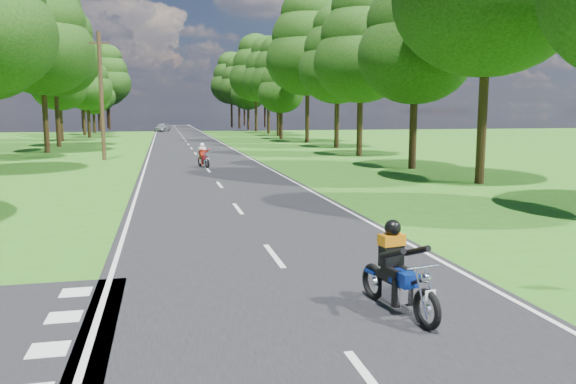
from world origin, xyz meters
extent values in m
plane|color=#306216|center=(0.00, 0.00, 0.00)|extent=(160.00, 160.00, 0.00)
cube|color=black|center=(0.00, 50.00, 0.01)|extent=(7.00, 140.00, 0.02)
cube|color=silver|center=(0.00, 2.00, 0.02)|extent=(0.12, 2.00, 0.01)
cube|color=silver|center=(0.00, 8.00, 0.02)|extent=(0.12, 2.00, 0.01)
cube|color=silver|center=(0.00, 14.00, 0.02)|extent=(0.12, 2.00, 0.01)
cube|color=silver|center=(0.00, 20.00, 0.02)|extent=(0.12, 2.00, 0.01)
cube|color=silver|center=(0.00, 26.00, 0.02)|extent=(0.12, 2.00, 0.01)
cube|color=silver|center=(0.00, 32.00, 0.02)|extent=(0.12, 2.00, 0.01)
cube|color=silver|center=(0.00, 38.00, 0.02)|extent=(0.12, 2.00, 0.01)
cube|color=silver|center=(0.00, 44.00, 0.02)|extent=(0.12, 2.00, 0.01)
cube|color=silver|center=(0.00, 50.00, 0.02)|extent=(0.12, 2.00, 0.01)
cube|color=silver|center=(0.00, 56.00, 0.02)|extent=(0.12, 2.00, 0.01)
cube|color=silver|center=(0.00, 62.00, 0.02)|extent=(0.12, 2.00, 0.01)
cube|color=silver|center=(0.00, 68.00, 0.02)|extent=(0.12, 2.00, 0.01)
cube|color=silver|center=(0.00, 74.00, 0.02)|extent=(0.12, 2.00, 0.01)
cube|color=silver|center=(0.00, 80.00, 0.02)|extent=(0.12, 2.00, 0.01)
cube|color=silver|center=(0.00, 86.00, 0.02)|extent=(0.12, 2.00, 0.01)
cube|color=silver|center=(0.00, 92.00, 0.02)|extent=(0.12, 2.00, 0.01)
cube|color=silver|center=(0.00, 98.00, 0.02)|extent=(0.12, 2.00, 0.01)
cube|color=silver|center=(0.00, 104.00, 0.02)|extent=(0.12, 2.00, 0.01)
cube|color=silver|center=(0.00, 110.00, 0.02)|extent=(0.12, 2.00, 0.01)
cube|color=silver|center=(0.00, 116.00, 0.02)|extent=(0.12, 2.00, 0.01)
cube|color=silver|center=(-3.30, 50.00, 0.02)|extent=(0.10, 140.00, 0.01)
cube|color=silver|center=(3.30, 50.00, 0.02)|extent=(0.10, 140.00, 0.01)
cube|color=silver|center=(-3.80, -2.10, 0.02)|extent=(0.50, 0.50, 0.01)
cube|color=silver|center=(-3.80, -0.90, 0.02)|extent=(0.50, 0.50, 0.01)
cube|color=silver|center=(-3.80, 0.30, 0.02)|extent=(0.50, 0.50, 0.01)
cylinder|color=black|center=(-10.82, 35.60, 2.16)|extent=(0.40, 0.40, 4.32)
ellipsoid|color=#13330B|center=(-10.82, 35.60, 7.47)|extent=(7.56, 7.56, 6.42)
ellipsoid|color=#13330B|center=(-10.82, 35.60, 9.58)|extent=(6.48, 6.48, 5.51)
cylinder|color=black|center=(-11.26, 43.10, 2.20)|extent=(0.40, 0.40, 4.40)
ellipsoid|color=#13330B|center=(-11.26, 43.10, 7.62)|extent=(7.71, 7.71, 6.55)
ellipsoid|color=#13330B|center=(-11.26, 43.10, 9.77)|extent=(6.60, 6.60, 5.61)
ellipsoid|color=#13330B|center=(-11.26, 43.10, 11.92)|extent=(4.95, 4.95, 4.21)
cylinder|color=black|center=(-12.61, 52.78, 1.60)|extent=(0.40, 0.40, 3.20)
ellipsoid|color=#13330B|center=(-12.61, 52.78, 5.54)|extent=(5.60, 5.60, 4.76)
ellipsoid|color=#13330B|center=(-12.61, 52.78, 7.10)|extent=(4.80, 4.80, 4.08)
ellipsoid|color=#13330B|center=(-12.61, 52.78, 8.66)|extent=(3.60, 3.60, 3.06)
cylinder|color=black|center=(-10.75, 60.15, 1.61)|extent=(0.40, 0.40, 3.22)
ellipsoid|color=#13330B|center=(-10.75, 60.15, 5.58)|extent=(5.64, 5.64, 4.79)
ellipsoid|color=#13330B|center=(-10.75, 60.15, 7.15)|extent=(4.83, 4.83, 4.11)
ellipsoid|color=#13330B|center=(-10.75, 60.15, 8.72)|extent=(3.62, 3.62, 3.08)
cylinder|color=black|center=(-12.29, 67.91, 1.80)|extent=(0.40, 0.40, 3.61)
ellipsoid|color=#13330B|center=(-12.29, 67.91, 6.25)|extent=(6.31, 6.31, 5.37)
ellipsoid|color=#13330B|center=(-12.29, 67.91, 8.01)|extent=(5.41, 5.41, 4.60)
ellipsoid|color=#13330B|center=(-12.29, 67.91, 9.76)|extent=(4.06, 4.06, 3.45)
cylinder|color=black|center=(-11.94, 75.74, 1.33)|extent=(0.40, 0.40, 2.67)
ellipsoid|color=#13330B|center=(-11.94, 75.74, 4.62)|extent=(4.67, 4.67, 3.97)
ellipsoid|color=#13330B|center=(-11.94, 75.74, 5.92)|extent=(4.00, 4.00, 3.40)
ellipsoid|color=#13330B|center=(-11.94, 75.74, 7.22)|extent=(3.00, 3.00, 2.55)
cylinder|color=black|center=(-12.18, 84.90, 1.54)|extent=(0.40, 0.40, 3.09)
ellipsoid|color=#13330B|center=(-12.18, 84.90, 5.34)|extent=(5.40, 5.40, 4.59)
ellipsoid|color=#13330B|center=(-12.18, 84.90, 6.85)|extent=(4.63, 4.63, 3.93)
ellipsoid|color=#13330B|center=(-12.18, 84.90, 8.35)|extent=(3.47, 3.47, 2.95)
cylinder|color=black|center=(-11.23, 91.41, 2.24)|extent=(0.40, 0.40, 4.48)
ellipsoid|color=#13330B|center=(-11.23, 91.41, 7.75)|extent=(7.84, 7.84, 6.66)
ellipsoid|color=#13330B|center=(-11.23, 91.41, 9.94)|extent=(6.72, 6.72, 5.71)
ellipsoid|color=#13330B|center=(-11.23, 91.41, 12.12)|extent=(5.04, 5.04, 4.28)
cylinder|color=black|center=(-12.28, 100.39, 2.05)|extent=(0.40, 0.40, 4.09)
ellipsoid|color=#13330B|center=(-12.28, 100.39, 7.09)|extent=(7.16, 7.16, 6.09)
ellipsoid|color=#13330B|center=(-12.28, 100.39, 9.08)|extent=(6.14, 6.14, 5.22)
ellipsoid|color=#13330B|center=(-12.28, 100.39, 11.08)|extent=(4.61, 4.61, 3.92)
cylinder|color=black|center=(11.06, 12.20, 2.28)|extent=(0.40, 0.40, 4.56)
cylinder|color=black|center=(10.92, 18.69, 1.75)|extent=(0.40, 0.40, 3.49)
ellipsoid|color=#13330B|center=(10.92, 18.69, 6.05)|extent=(6.12, 6.12, 5.20)
ellipsoid|color=#13330B|center=(10.92, 18.69, 7.75)|extent=(5.24, 5.24, 4.46)
cylinder|color=black|center=(11.06, 27.58, 1.85)|extent=(0.40, 0.40, 3.69)
ellipsoid|color=#13330B|center=(11.06, 27.58, 6.39)|extent=(6.46, 6.46, 5.49)
ellipsoid|color=#13330B|center=(11.06, 27.58, 8.19)|extent=(5.54, 5.54, 4.71)
ellipsoid|color=#13330B|center=(11.06, 27.58, 9.99)|extent=(4.15, 4.15, 3.53)
cylinder|color=black|center=(12.17, 36.42, 1.87)|extent=(0.40, 0.40, 3.74)
ellipsoid|color=#13330B|center=(12.17, 36.42, 6.48)|extent=(6.55, 6.55, 5.57)
ellipsoid|color=#13330B|center=(12.17, 36.42, 8.31)|extent=(5.62, 5.62, 4.77)
ellipsoid|color=#13330B|center=(12.17, 36.42, 10.13)|extent=(4.21, 4.21, 3.58)
cylinder|color=black|center=(11.72, 44.72, 2.32)|extent=(0.40, 0.40, 4.64)
ellipsoid|color=#13330B|center=(11.72, 44.72, 8.04)|extent=(8.12, 8.12, 6.91)
ellipsoid|color=#13330B|center=(11.72, 44.72, 10.30)|extent=(6.96, 6.96, 5.92)
ellipsoid|color=#13330B|center=(11.72, 44.72, 12.56)|extent=(5.22, 5.22, 4.44)
cylinder|color=black|center=(10.55, 51.92, 1.45)|extent=(0.40, 0.40, 2.91)
ellipsoid|color=#13330B|center=(10.55, 51.92, 5.03)|extent=(5.09, 5.09, 4.33)
ellipsoid|color=#13330B|center=(10.55, 51.92, 6.45)|extent=(4.36, 4.36, 3.71)
ellipsoid|color=#13330B|center=(10.55, 51.92, 7.87)|extent=(3.27, 3.27, 2.78)
cylinder|color=black|center=(11.77, 59.40, 1.94)|extent=(0.40, 0.40, 3.88)
ellipsoid|color=#13330B|center=(11.77, 59.40, 6.71)|extent=(6.78, 6.78, 5.77)
ellipsoid|color=#13330B|center=(11.77, 59.40, 8.60)|extent=(5.81, 5.81, 4.94)
ellipsoid|color=#13330B|center=(11.77, 59.40, 10.49)|extent=(4.36, 4.36, 3.71)
cylinder|color=black|center=(12.10, 67.87, 2.09)|extent=(0.40, 0.40, 4.18)
ellipsoid|color=#13330B|center=(12.10, 67.87, 7.23)|extent=(7.31, 7.31, 6.21)
ellipsoid|color=#13330B|center=(12.10, 67.87, 9.27)|extent=(6.27, 6.27, 5.33)
ellipsoid|color=#13330B|center=(12.10, 67.87, 11.31)|extent=(4.70, 4.70, 4.00)
cylinder|color=black|center=(11.80, 76.83, 2.32)|extent=(0.40, 0.40, 4.63)
ellipsoid|color=#13330B|center=(11.80, 76.83, 8.02)|extent=(8.11, 8.11, 6.89)
ellipsoid|color=#13330B|center=(11.80, 76.83, 10.28)|extent=(6.95, 6.95, 5.91)
ellipsoid|color=#13330B|center=(11.80, 76.83, 12.54)|extent=(5.21, 5.21, 4.43)
cylinder|color=black|center=(11.69, 84.12, 1.68)|extent=(0.40, 0.40, 3.36)
ellipsoid|color=#13330B|center=(11.69, 84.12, 5.82)|extent=(5.88, 5.88, 5.00)
ellipsoid|color=#13330B|center=(11.69, 84.12, 7.46)|extent=(5.04, 5.04, 4.29)
ellipsoid|color=#13330B|center=(11.69, 84.12, 9.10)|extent=(3.78, 3.78, 3.21)
cylinder|color=black|center=(11.14, 91.34, 2.04)|extent=(0.40, 0.40, 4.09)
ellipsoid|color=#13330B|center=(11.14, 91.34, 7.07)|extent=(7.15, 7.15, 6.08)
ellipsoid|color=#13330B|center=(11.14, 91.34, 9.07)|extent=(6.13, 6.13, 5.21)
ellipsoid|color=#13330B|center=(11.14, 91.34, 11.06)|extent=(4.60, 4.60, 3.91)
cylinder|color=black|center=(10.68, 99.10, 2.24)|extent=(0.40, 0.40, 4.48)
ellipsoid|color=#13330B|center=(10.68, 99.10, 7.76)|extent=(7.84, 7.84, 6.66)
ellipsoid|color=#13330B|center=(10.68, 99.10, 9.94)|extent=(6.72, 6.72, 5.71)
ellipsoid|color=#13330B|center=(10.68, 99.10, 12.13)|extent=(5.04, 5.04, 4.28)
cylinder|color=black|center=(-14.00, 110.00, 1.92)|extent=(0.40, 0.40, 3.84)
ellipsoid|color=#13330B|center=(-14.00, 110.00, 6.65)|extent=(6.72, 6.72, 5.71)
ellipsoid|color=#13330B|center=(-14.00, 110.00, 8.52)|extent=(5.76, 5.76, 4.90)
ellipsoid|color=#13330B|center=(-14.00, 110.00, 10.39)|extent=(4.32, 4.32, 3.67)
cylinder|color=black|center=(15.00, 112.00, 2.08)|extent=(0.40, 0.40, 4.16)
ellipsoid|color=#13330B|center=(15.00, 112.00, 7.20)|extent=(7.28, 7.28, 6.19)
ellipsoid|color=#13330B|center=(15.00, 112.00, 9.23)|extent=(6.24, 6.24, 5.30)
ellipsoid|color=#13330B|center=(15.00, 112.00, 11.26)|extent=(4.68, 4.68, 3.98)
cylinder|color=black|center=(-16.00, 95.00, 1.76)|extent=(0.40, 0.40, 3.52)
ellipsoid|color=#13330B|center=(-16.00, 95.00, 6.09)|extent=(6.16, 6.16, 5.24)
ellipsoid|color=#13330B|center=(-16.00, 95.00, 7.81)|extent=(5.28, 5.28, 4.49)
ellipsoid|color=#13330B|center=(-16.00, 95.00, 9.53)|extent=(3.96, 3.96, 3.37)
cylinder|color=black|center=(17.00, 98.00, 2.24)|extent=(0.40, 0.40, 4.48)
ellipsoid|color=#13330B|center=(17.00, 98.00, 7.76)|extent=(7.84, 7.84, 6.66)
ellipsoid|color=#13330B|center=(17.00, 98.00, 9.94)|extent=(6.72, 6.72, 5.71)
ellipsoid|color=#13330B|center=(17.00, 98.00, 12.12)|extent=(5.04, 5.04, 4.28)
cylinder|color=#382616|center=(-6.00, 28.00, 4.00)|extent=(0.26, 0.26, 8.00)
cube|color=#382616|center=(-6.00, 28.00, 7.30)|extent=(1.20, 0.10, 0.10)
imported|color=#A7AAAE|center=(-2.39, 77.90, 0.67)|extent=(2.75, 4.14, 1.31)
camera|label=1|loc=(-2.25, -9.55, 3.11)|focal=35.00mm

